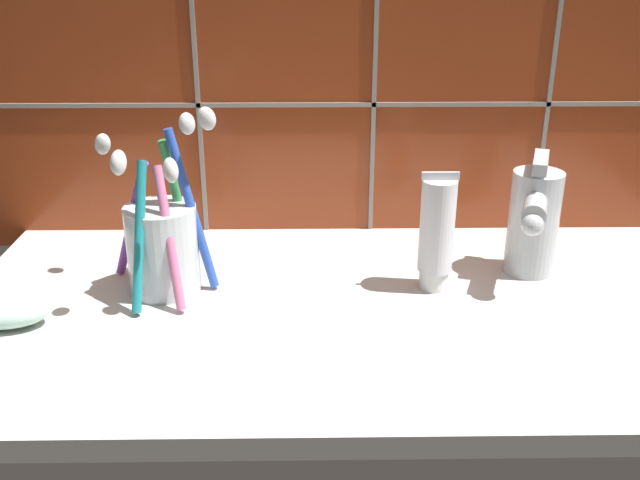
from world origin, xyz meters
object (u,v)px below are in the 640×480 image
object	(u,v)px
toothbrush_cup	(163,241)
sink_faucet	(534,219)
toothpaste_tube	(437,233)
soap_bar	(0,312)

from	to	relation	value
toothbrush_cup	sink_faucet	bearing A→B (deg)	5.13
toothpaste_tube	soap_bar	bearing A→B (deg)	-170.20
sink_faucet	soap_bar	world-z (taller)	sink_faucet
sink_faucet	toothpaste_tube	bearing A→B (deg)	-53.71
toothbrush_cup	soap_bar	world-z (taller)	toothbrush_cup
toothpaste_tube	sink_faucet	size ratio (longest dim) A/B	0.97
toothbrush_cup	soap_bar	size ratio (longest dim) A/B	2.12
toothbrush_cup	sink_faucet	xyz separation A→B (cm)	(37.20, 3.34, 0.78)
toothbrush_cup	soap_bar	bearing A→B (deg)	-153.27
toothbrush_cup	soap_bar	distance (cm)	15.86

